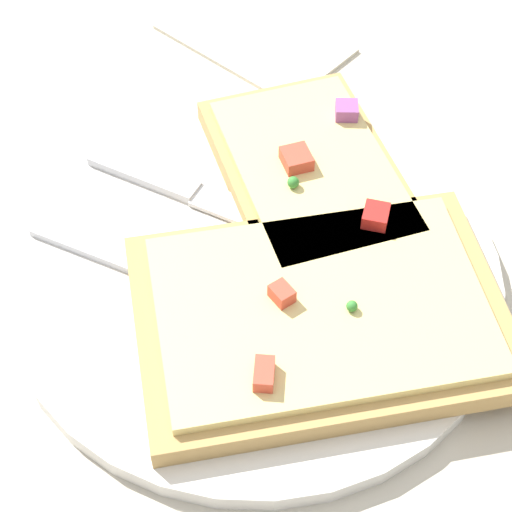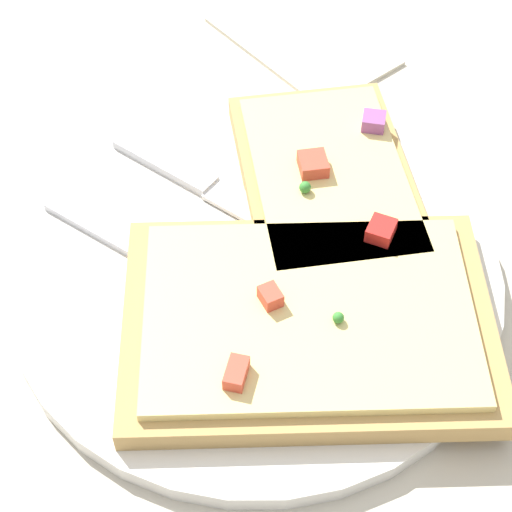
{
  "view_description": "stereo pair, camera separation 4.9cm",
  "coord_description": "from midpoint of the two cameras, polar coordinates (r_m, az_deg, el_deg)",
  "views": [
    {
      "loc": [
        0.21,
        -0.23,
        0.4
      ],
      "look_at": [
        0.0,
        0.0,
        0.02
      ],
      "focal_mm": 60.0,
      "sensor_mm": 36.0,
      "label": 1
    },
    {
      "loc": [
        0.24,
        -0.2,
        0.4
      ],
      "look_at": [
        0.0,
        0.0,
        0.02
      ],
      "focal_mm": 60.0,
      "sensor_mm": 36.0,
      "label": 2
    }
  ],
  "objects": [
    {
      "name": "pizza_slice_corner",
      "position": [
        0.54,
        7.5,
        4.8
      ],
      "size": [
        0.19,
        0.17,
        0.03
      ],
      "rotation": [
        0.0,
        0.0,
        2.61
      ],
      "color": "tan",
      "rests_on": "plate"
    },
    {
      "name": "fork",
      "position": [
        0.48,
        -0.06,
        -2.52
      ],
      "size": [
        0.22,
        0.08,
        0.01
      ],
      "rotation": [
        0.0,
        0.0,
        6.57
      ],
      "color": "silver",
      "rests_on": "plate"
    },
    {
      "name": "napkin",
      "position": [
        0.67,
        5.28,
        14.1
      ],
      "size": [
        0.14,
        0.08,
        0.01
      ],
      "color": "beige",
      "rests_on": "ground"
    },
    {
      "name": "knife",
      "position": [
        0.53,
        0.31,
        4.05
      ],
      "size": [
        0.2,
        0.07,
        0.01
      ],
      "rotation": [
        0.0,
        0.0,
        6.53
      ],
      "color": "silver",
      "rests_on": "plate"
    },
    {
      "name": "plate",
      "position": [
        0.5,
        2.79,
        -1.32
      ],
      "size": [
        0.29,
        0.29,
        0.01
      ],
      "color": "silver",
      "rests_on": "ground"
    },
    {
      "name": "ground_plane",
      "position": [
        0.51,
        2.76,
        -1.74
      ],
      "size": [
        4.0,
        4.0,
        0.0
      ],
      "primitive_type": "plane",
      "color": "#BCB29E"
    },
    {
      "name": "pizza_slice_main",
      "position": [
        0.47,
        6.49,
        -4.48
      ],
      "size": [
        0.23,
        0.24,
        0.03
      ],
      "rotation": [
        0.0,
        0.0,
        4.05
      ],
      "color": "tan",
      "rests_on": "plate"
    },
    {
      "name": "crumb_scatter",
      "position": [
        0.5,
        8.06,
        -0.99
      ],
      "size": [
        0.04,
        0.17,
        0.01
      ],
      "color": "tan",
      "rests_on": "plate"
    }
  ]
}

